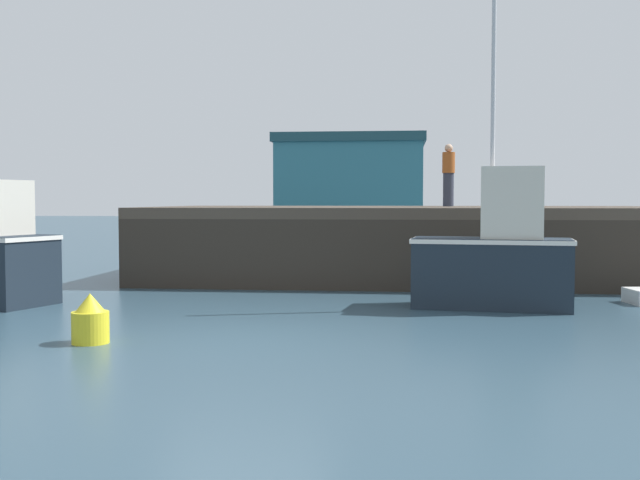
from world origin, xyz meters
TOP-DOWN VIEW (x-y plane):
  - ground at (0.00, 0.00)m, footprint 120.00×160.00m
  - pier at (2.39, 8.31)m, footprint 12.79×6.40m
  - fishing_boat_near_right at (4.02, 3.37)m, footprint 2.99×1.45m
  - dockworker at (3.58, 10.21)m, footprint 0.34×0.34m
  - warehouse at (-0.51, 33.11)m, footprint 8.31×6.97m
  - mooring_buoy_foreground at (-1.98, -0.66)m, footprint 0.51×0.51m

SIDE VIEW (x-z plane):
  - ground at x=0.00m, z-range -0.10..0.00m
  - mooring_buoy_foreground at x=-1.98m, z-range -0.03..0.66m
  - fishing_boat_near_right at x=4.02m, z-range -1.80..3.78m
  - pier at x=2.39m, z-range 0.58..2.38m
  - dockworker at x=3.58m, z-range 1.81..3.50m
  - warehouse at x=-0.51m, z-range 0.02..5.63m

